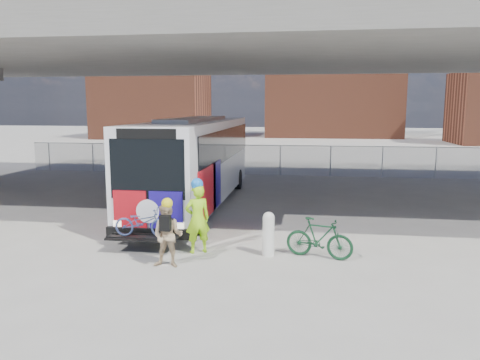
% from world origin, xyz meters
% --- Properties ---
extents(ground, '(160.00, 160.00, 0.00)m').
position_xyz_m(ground, '(0.00, 0.00, 0.00)').
color(ground, '#9E9991').
rests_on(ground, ground).
extents(bus, '(2.67, 12.90, 3.69)m').
position_xyz_m(bus, '(-2.00, 2.73, 2.11)').
color(bus, silver).
rests_on(bus, ground).
extents(overpass, '(40.00, 16.00, 7.95)m').
position_xyz_m(overpass, '(0.00, 4.00, 6.54)').
color(overpass, '#605E59').
rests_on(overpass, ground).
extents(chainlink_fence, '(30.00, 0.06, 30.00)m').
position_xyz_m(chainlink_fence, '(0.00, 12.00, 1.42)').
color(chainlink_fence, gray).
rests_on(chainlink_fence, ground).
extents(brick_buildings, '(54.00, 22.00, 12.00)m').
position_xyz_m(brick_buildings, '(1.23, 48.23, 5.42)').
color(brick_buildings, brown).
rests_on(brick_buildings, ground).
extents(smokestack, '(2.20, 2.20, 25.00)m').
position_xyz_m(smokestack, '(14.00, 55.00, 12.50)').
color(smokestack, brown).
rests_on(smokestack, ground).
extents(bollard, '(0.33, 0.33, 1.25)m').
position_xyz_m(bollard, '(1.57, -3.60, 0.67)').
color(bollard, white).
rests_on(bollard, ground).
extents(cyclist_hivis, '(0.86, 0.76, 2.16)m').
position_xyz_m(cyclist_hivis, '(-0.45, -3.60, 1.04)').
color(cyclist_hivis, '#A1ED18').
rests_on(cyclist_hivis, ground).
extents(cyclist_tan, '(0.82, 0.64, 1.83)m').
position_xyz_m(cyclist_tan, '(-0.93, -4.90, 0.86)').
color(cyclist_tan, tan).
rests_on(cyclist_tan, ground).
extents(bike_parked, '(1.94, 1.00, 1.12)m').
position_xyz_m(bike_parked, '(2.96, -3.60, 0.56)').
color(bike_parked, '#133B21').
rests_on(bike_parked, ground).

